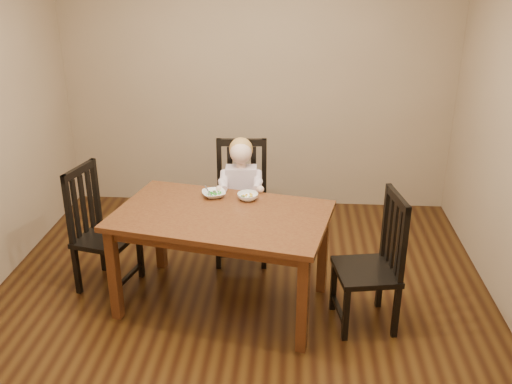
# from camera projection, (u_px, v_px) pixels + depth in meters

# --- Properties ---
(room) EXTENTS (4.01, 4.01, 2.71)m
(room) POSITION_uv_depth(u_px,v_px,m) (237.00, 138.00, 3.93)
(room) COLOR #42270E
(room) RESTS_ON ground
(dining_table) EXTENTS (1.71, 1.23, 0.77)m
(dining_table) POSITION_uv_depth(u_px,v_px,m) (222.00, 224.00, 4.20)
(dining_table) COLOR #471F10
(dining_table) RESTS_ON room
(chair_child) EXTENTS (0.48, 0.46, 1.06)m
(chair_child) POSITION_uv_depth(u_px,v_px,m) (242.00, 204.00, 4.99)
(chair_child) COLOR black
(chair_child) RESTS_ON room
(chair_left) EXTENTS (0.51, 0.52, 1.01)m
(chair_left) POSITION_uv_depth(u_px,v_px,m) (100.00, 231.00, 4.54)
(chair_left) COLOR black
(chair_left) RESTS_ON room
(chair_right) EXTENTS (0.49, 0.51, 1.02)m
(chair_right) POSITION_uv_depth(u_px,v_px,m) (374.00, 264.00, 4.05)
(chair_right) COLOR black
(chair_right) RESTS_ON room
(toddler) EXTENTS (0.38, 0.46, 0.60)m
(toddler) POSITION_uv_depth(u_px,v_px,m) (241.00, 189.00, 4.88)
(toddler) COLOR silver
(toddler) RESTS_ON chair_child
(bowl_peas) EXTENTS (0.23, 0.23, 0.04)m
(bowl_peas) POSITION_uv_depth(u_px,v_px,m) (214.00, 194.00, 4.44)
(bowl_peas) COLOR white
(bowl_peas) RESTS_ON dining_table
(bowl_veg) EXTENTS (0.21, 0.21, 0.05)m
(bowl_veg) POSITION_uv_depth(u_px,v_px,m) (248.00, 196.00, 4.39)
(bowl_veg) COLOR white
(bowl_veg) RESTS_ON dining_table
(fork) EXTENTS (0.08, 0.12, 0.05)m
(fork) POSITION_uv_depth(u_px,v_px,m) (208.00, 192.00, 4.43)
(fork) COLOR silver
(fork) RESTS_ON bowl_peas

